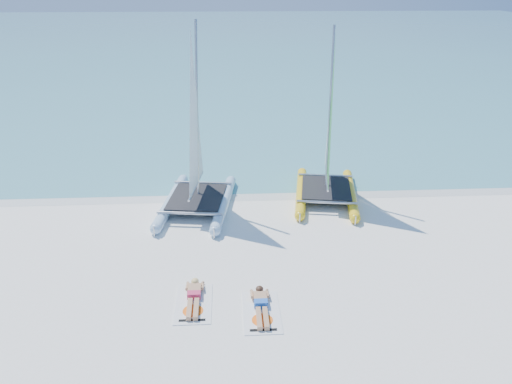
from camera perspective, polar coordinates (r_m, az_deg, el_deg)
ground at (r=15.82m, az=1.76°, el=-8.21°), size 140.00×140.00×0.00m
sea at (r=76.87m, az=-2.45°, el=17.26°), size 140.00×115.00×0.01m
wet_sand_strip at (r=20.69m, az=0.46°, el=-0.19°), size 140.00×1.40×0.01m
catamaran_blue at (r=18.94m, az=-6.95°, el=4.25°), size 3.15×5.49×7.11m
catamaran_yellow at (r=20.26m, az=8.25°, el=5.55°), size 3.16×5.50×6.83m
towel_a at (r=14.19m, az=-7.13°, el=-12.51°), size 1.00×1.85×0.02m
sunbather_a at (r=14.28m, az=-7.11°, el=-11.71°), size 0.37×1.73×0.26m
towel_b at (r=13.77m, az=0.62°, el=-13.57°), size 1.00×1.85×0.02m
sunbather_b at (r=13.86m, az=0.57°, el=-12.73°), size 0.37×1.73×0.26m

